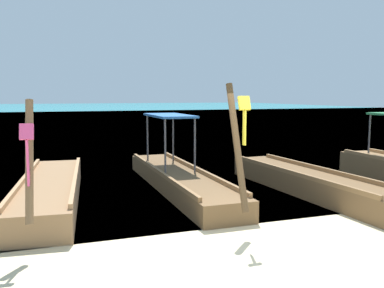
{
  "coord_description": "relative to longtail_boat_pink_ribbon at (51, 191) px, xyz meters",
  "views": [
    {
      "loc": [
        -3.09,
        -5.76,
        2.47
      ],
      "look_at": [
        0.0,
        3.1,
        1.35
      ],
      "focal_mm": 38.48,
      "sensor_mm": 36.0,
      "label": 1
    }
  ],
  "objects": [
    {
      "name": "ground",
      "position": [
        3.12,
        -4.0,
        -0.29
      ],
      "size": [
        120.0,
        120.0,
        0.0
      ],
      "primitive_type": "plane",
      "color": "beige"
    },
    {
      "name": "sea_water",
      "position": [
        3.12,
        57.1,
        -0.28
      ],
      "size": [
        120.0,
        120.0,
        0.0
      ],
      "primitive_type": "plane",
      "color": "teal",
      "rests_on": "ground"
    },
    {
      "name": "longtail_boat_pink_ribbon",
      "position": [
        0.0,
        0.0,
        0.0
      ],
      "size": [
        1.74,
        6.36,
        2.41
      ],
      "color": "olive",
      "rests_on": "ground"
    },
    {
      "name": "longtail_boat_yellow_ribbon",
      "position": [
        3.19,
        0.38,
        0.02
      ],
      "size": [
        1.17,
        7.34,
        2.69
      ],
      "color": "brown",
      "rests_on": "ground"
    },
    {
      "name": "longtail_boat_blue_ribbon",
      "position": [
        6.17,
        -1.17,
        -0.01
      ],
      "size": [
        1.38,
        6.53,
        2.4
      ],
      "color": "brown",
      "rests_on": "ground"
    }
  ]
}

